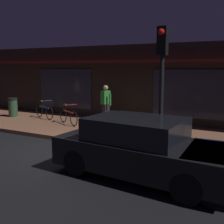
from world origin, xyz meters
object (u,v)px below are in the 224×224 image
parked_car_near (140,148)px  person_bystander (106,103)px  bicycle_parked (44,111)px  trash_bin (13,107)px  traffic_light_pole (162,72)px  motorcycle (138,128)px  bicycle_extra (68,116)px

parked_car_near → person_bystander: bearing=127.1°
bicycle_parked → trash_bin: trash_bin is taller
traffic_light_pole → trash_bin: bearing=161.0°
trash_bin → traffic_light_pole: (8.53, -2.93, 1.86)m
motorcycle → traffic_light_pole: (1.15, -1.26, 1.83)m
trash_bin → traffic_light_pole: traffic_light_pole is taller
trash_bin → parked_car_near: bearing=-24.7°
motorcycle → trash_bin: bearing=167.3°
motorcycle → bicycle_extra: bearing=159.4°
motorcycle → traffic_light_pole: size_ratio=0.46×
traffic_light_pole → parked_car_near: size_ratio=0.85×
bicycle_extra → traffic_light_pole: size_ratio=0.42×
motorcycle → parked_car_near: 2.37m
bicycle_parked → person_bystander: size_ratio=0.94×
bicycle_parked → parked_car_near: 7.83m
traffic_light_pole → parked_car_near: (-0.20, -0.91, -1.77)m
motorcycle → person_bystander: 3.49m
motorcycle → bicycle_parked: bearing=160.6°
bicycle_extra → trash_bin: trash_bin is taller
bicycle_parked → bicycle_extra: bearing=-17.0°
person_bystander → trash_bin: bearing=-171.5°
bicycle_parked → parked_car_near: bearing=-32.2°
trash_bin → bicycle_extra: bearing=-3.7°
traffic_light_pole → bicycle_extra: bearing=151.6°
bicycle_extra → person_bystander: (1.33, 0.96, 0.52)m
bicycle_extra → person_bystander: 1.72m
motorcycle → parked_car_near: bearing=-66.3°
trash_bin → traffic_light_pole: 9.21m
traffic_light_pole → parked_car_near: bearing=-102.3°
person_bystander → parked_car_near: person_bystander is taller
bicycle_parked → person_bystander: (3.17, 0.40, 0.52)m
person_bystander → traffic_light_pole: (3.65, -3.66, 1.45)m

